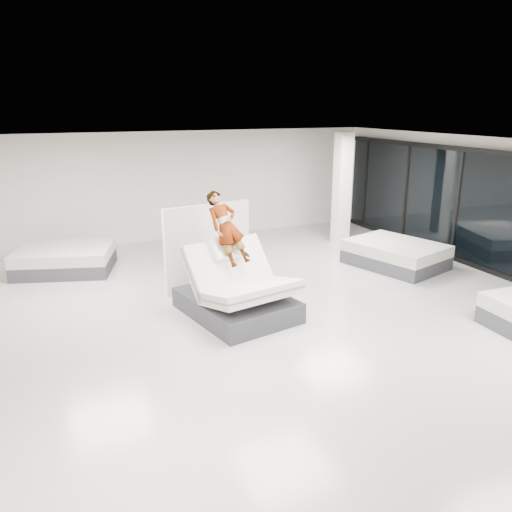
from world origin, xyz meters
name	(u,v)px	position (x,y,z in m)	size (l,w,h in m)	color
room	(288,242)	(0.00, 0.00, 1.60)	(14.00, 14.04, 3.20)	beige
hero_bed	(237,294)	(-0.65, 0.81, 0.44)	(2.08, 2.51, 1.50)	#35353A
person	(227,244)	(-0.72, 1.15, 1.35)	(0.55, 0.36, 1.52)	slate
remote	(247,254)	(-0.43, 0.85, 1.19)	(0.05, 0.14, 0.03)	black
divider_panel	(208,246)	(-0.67, 2.52, 0.94)	(2.07, 0.09, 1.89)	white
flat_bed_right_far	(396,254)	(4.14, 2.12, 0.31)	(2.23, 2.61, 0.61)	#35353A
flat_bed_left_far	(65,259)	(-3.55, 4.98, 0.30)	(2.58, 2.21, 0.60)	#35353A
column	(342,190)	(4.00, 4.50, 1.60)	(0.40, 0.40, 3.20)	white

